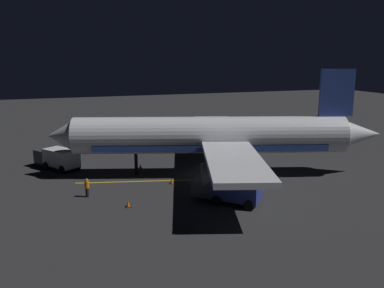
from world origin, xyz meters
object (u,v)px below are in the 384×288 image
(traffic_cone_near_right, at_px, (172,181))
(traffic_cone_under_wing, at_px, (128,204))
(airliner, at_px, (215,137))
(traffic_cone_near_left, at_px, (140,166))
(catering_truck, at_px, (230,189))
(baggage_truck, at_px, (58,158))
(ground_crew_worker, at_px, (87,188))

(traffic_cone_near_right, bearing_deg, traffic_cone_under_wing, 133.63)
(traffic_cone_near_right, height_order, traffic_cone_under_wing, same)
(airliner, distance_m, traffic_cone_near_left, 9.48)
(catering_truck, height_order, traffic_cone_near_right, catering_truck)
(airliner, xyz_separation_m, traffic_cone_under_wing, (-6.75, 10.68, -3.90))
(baggage_truck, xyz_separation_m, traffic_cone_near_left, (-2.93, -8.84, -0.96))
(baggage_truck, distance_m, catering_truck, 21.53)
(ground_crew_worker, bearing_deg, traffic_cone_under_wing, -140.54)
(airliner, bearing_deg, ground_crew_worker, 102.43)
(ground_crew_worker, height_order, traffic_cone_under_wing, ground_crew_worker)
(traffic_cone_near_left, xyz_separation_m, traffic_cone_near_right, (-6.47, -1.84, 0.00))
(traffic_cone_near_right, bearing_deg, ground_crew_worker, 99.30)
(baggage_truck, relative_size, traffic_cone_near_left, 10.92)
(airliner, xyz_separation_m, ground_crew_worker, (-3.03, 13.74, -3.27))
(airliner, height_order, traffic_cone_under_wing, airliner)
(catering_truck, xyz_separation_m, traffic_cone_near_right, (7.04, 3.21, -1.00))
(airliner, bearing_deg, traffic_cone_near_left, 56.10)
(airliner, height_order, traffic_cone_near_right, airliner)
(catering_truck, relative_size, traffic_cone_near_left, 10.35)
(airliner, relative_size, traffic_cone_near_left, 63.73)
(ground_crew_worker, distance_m, traffic_cone_near_left, 10.25)
(airliner, bearing_deg, catering_truck, 166.30)
(airliner, height_order, ground_crew_worker, airliner)
(ground_crew_worker, bearing_deg, traffic_cone_near_left, -39.91)
(airliner, distance_m, traffic_cone_under_wing, 13.22)
(traffic_cone_under_wing, bearing_deg, traffic_cone_near_left, -16.84)
(baggage_truck, height_order, traffic_cone_near_right, baggage_truck)
(airliner, xyz_separation_m, traffic_cone_near_right, (-1.65, 5.33, -3.90))
(airliner, xyz_separation_m, traffic_cone_near_left, (4.82, 7.17, -3.90))
(traffic_cone_near_right, bearing_deg, catering_truck, -155.49)
(ground_crew_worker, xyz_separation_m, traffic_cone_under_wing, (-3.72, -3.06, -0.64))
(baggage_truck, relative_size, traffic_cone_near_right, 10.92)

